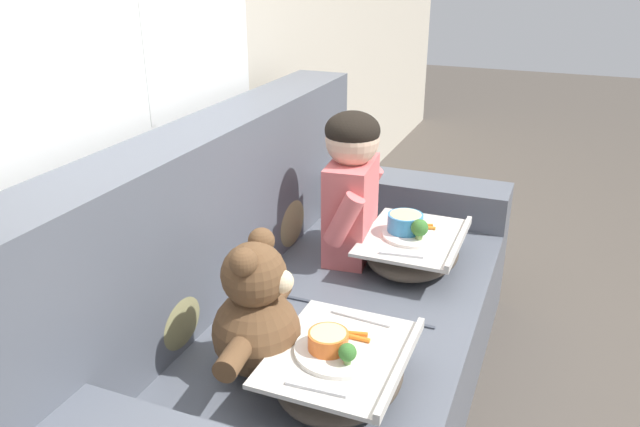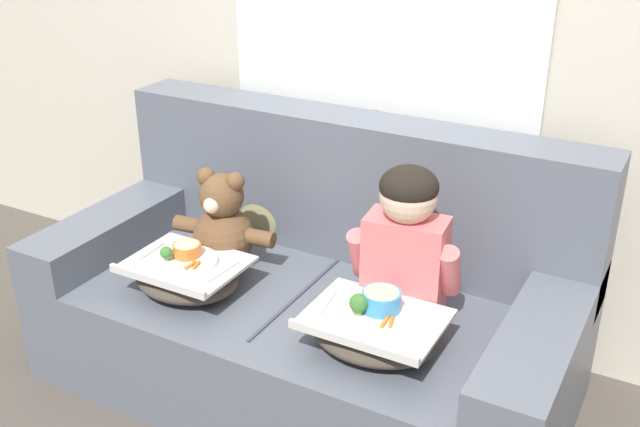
% 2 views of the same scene
% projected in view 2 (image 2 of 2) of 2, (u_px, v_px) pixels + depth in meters
% --- Properties ---
extents(ground_plane, '(14.00, 14.00, 0.00)m').
position_uv_depth(ground_plane, '(306.00, 382.00, 2.85)').
color(ground_plane, '#4C443D').
extents(wall_back_with_window, '(8.00, 0.08, 2.60)m').
position_uv_depth(wall_back_with_window, '(384.00, 7.00, 2.79)').
color(wall_back_with_window, beige).
rests_on(wall_back_with_window, ground_plane).
extents(couch, '(1.91, 0.95, 0.95)m').
position_uv_depth(couch, '(316.00, 299.00, 2.78)').
color(couch, '#565B66').
rests_on(couch, ground_plane).
extents(throw_pillow_behind_child, '(0.32, 0.16, 0.33)m').
position_uv_depth(throw_pillow_behind_child, '(434.00, 242.00, 2.70)').
color(throw_pillow_behind_child, tan).
rests_on(throw_pillow_behind_child, couch).
extents(throw_pillow_behind_teddy, '(0.30, 0.14, 0.31)m').
position_uv_depth(throw_pillow_behind_teddy, '(263.00, 202.00, 3.02)').
color(throw_pillow_behind_teddy, '#898456').
rests_on(throw_pillow_behind_teddy, couch).
extents(child_figure, '(0.39, 0.20, 0.54)m').
position_uv_depth(child_figure, '(406.00, 236.00, 2.42)').
color(child_figure, '#DB6666').
rests_on(child_figure, couch).
extents(teddy_bear, '(0.42, 0.29, 0.39)m').
position_uv_depth(teddy_bear, '(223.00, 226.00, 2.79)').
color(teddy_bear, brown).
rests_on(teddy_bear, couch).
extents(lap_tray_child, '(0.42, 0.33, 0.20)m').
position_uv_depth(lap_tray_child, '(374.00, 330.00, 2.33)').
color(lap_tray_child, '#473D33').
rests_on(lap_tray_child, child_figure).
extents(lap_tray_teddy, '(0.40, 0.33, 0.18)m').
position_uv_depth(lap_tray_teddy, '(186.00, 275.00, 2.65)').
color(lap_tray_teddy, '#473D33').
rests_on(lap_tray_teddy, teddy_bear).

